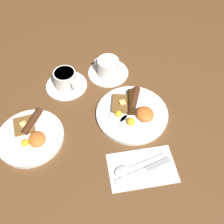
{
  "coord_description": "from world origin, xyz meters",
  "views": [
    {
      "loc": [
        -0.53,
        0.22,
        0.76
      ],
      "look_at": [
        0.01,
        0.07,
        0.03
      ],
      "focal_mm": 42.0,
      "sensor_mm": 36.0,
      "label": 1
    }
  ],
  "objects_px": {
    "breakfast_plate_far": "(30,135)",
    "knife": "(147,169)",
    "teacup_near": "(108,68)",
    "teacup_far": "(66,81)",
    "breakfast_plate_near": "(132,112)",
    "spoon": "(128,169)"
  },
  "relations": [
    {
      "from": "breakfast_plate_far",
      "to": "spoon",
      "type": "distance_m",
      "value": 0.34
    },
    {
      "from": "breakfast_plate_far",
      "to": "teacup_far",
      "type": "height_order",
      "value": "teacup_far"
    },
    {
      "from": "teacup_far",
      "to": "breakfast_plate_far",
      "type": "bearing_deg",
      "value": 142.2
    },
    {
      "from": "breakfast_plate_near",
      "to": "breakfast_plate_far",
      "type": "bearing_deg",
      "value": 89.68
    },
    {
      "from": "teacup_near",
      "to": "spoon",
      "type": "bearing_deg",
      "value": 172.59
    },
    {
      "from": "breakfast_plate_near",
      "to": "knife",
      "type": "xyz_separation_m",
      "value": [
        -0.22,
        0.03,
        -0.01
      ]
    },
    {
      "from": "knife",
      "to": "spoon",
      "type": "bearing_deg",
      "value": -24.62
    },
    {
      "from": "breakfast_plate_far",
      "to": "teacup_near",
      "type": "distance_m",
      "value": 0.4
    },
    {
      "from": "teacup_near",
      "to": "knife",
      "type": "height_order",
      "value": "teacup_near"
    },
    {
      "from": "spoon",
      "to": "breakfast_plate_near",
      "type": "bearing_deg",
      "value": -119.55
    },
    {
      "from": "breakfast_plate_far",
      "to": "teacup_far",
      "type": "bearing_deg",
      "value": -37.8
    },
    {
      "from": "breakfast_plate_near",
      "to": "spoon",
      "type": "xyz_separation_m",
      "value": [
        -0.2,
        0.08,
        -0.0
      ]
    },
    {
      "from": "breakfast_plate_far",
      "to": "knife",
      "type": "xyz_separation_m",
      "value": [
        -0.22,
        -0.33,
        -0.01
      ]
    },
    {
      "from": "breakfast_plate_far",
      "to": "teacup_near",
      "type": "height_order",
      "value": "teacup_near"
    },
    {
      "from": "breakfast_plate_far",
      "to": "spoon",
      "type": "height_order",
      "value": "breakfast_plate_far"
    },
    {
      "from": "breakfast_plate_near",
      "to": "spoon",
      "type": "relative_size",
      "value": 1.43
    },
    {
      "from": "teacup_near",
      "to": "breakfast_plate_near",
      "type": "bearing_deg",
      "value": -173.41
    },
    {
      "from": "breakfast_plate_far",
      "to": "teacup_far",
      "type": "xyz_separation_m",
      "value": [
        0.2,
        -0.16,
        0.02
      ]
    },
    {
      "from": "breakfast_plate_far",
      "to": "spoon",
      "type": "xyz_separation_m",
      "value": [
        -0.2,
        -0.28,
        -0.0
      ]
    },
    {
      "from": "knife",
      "to": "spoon",
      "type": "xyz_separation_m",
      "value": [
        0.02,
        0.06,
        0.0
      ]
    },
    {
      "from": "breakfast_plate_near",
      "to": "teacup_near",
      "type": "bearing_deg",
      "value": 6.59
    },
    {
      "from": "breakfast_plate_far",
      "to": "knife",
      "type": "bearing_deg",
      "value": -123.51
    }
  ]
}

